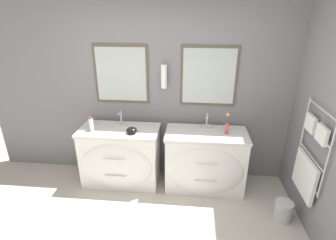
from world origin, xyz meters
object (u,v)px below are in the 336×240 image
at_px(vanity_left, 120,156).
at_px(toiletry_bottle, 91,124).
at_px(flower_vase, 227,126).
at_px(waste_bin, 283,210).
at_px(vanity_right, 205,161).
at_px(amenity_bowl, 132,130).

height_order(vanity_left, toiletry_bottle, toiletry_bottle).
distance_m(toiletry_bottle, flower_vase, 1.79).
height_order(toiletry_bottle, waste_bin, toiletry_bottle).
xyz_separation_m(vanity_right, toiletry_bottle, (-1.53, -0.06, 0.50)).
xyz_separation_m(toiletry_bottle, amenity_bowl, (0.55, -0.02, -0.05)).
distance_m(vanity_left, vanity_right, 1.19).
bearing_deg(vanity_left, amenity_bowl, -20.44).
relative_size(toiletry_bottle, waste_bin, 0.80).
relative_size(amenity_bowl, flower_vase, 0.48).
bearing_deg(vanity_right, waste_bin, -30.23).
distance_m(flower_vase, waste_bin, 1.21).
xyz_separation_m(vanity_left, vanity_right, (1.19, 0.00, 0.00)).
bearing_deg(flower_vase, vanity_right, -170.88).
bearing_deg(waste_bin, vanity_left, 165.67).
relative_size(vanity_left, flower_vase, 3.75).
relative_size(vanity_right, toiletry_bottle, 5.46).
relative_size(vanity_right, amenity_bowl, 7.76).
bearing_deg(flower_vase, waste_bin, -40.91).
distance_m(vanity_left, flower_vase, 1.54).
bearing_deg(vanity_left, toiletry_bottle, -170.88).
distance_m(amenity_bowl, flower_vase, 1.25).
relative_size(toiletry_bottle, amenity_bowl, 1.42).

